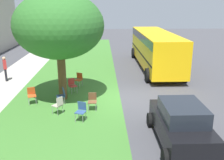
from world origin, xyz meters
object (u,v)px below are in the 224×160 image
school_bus (155,46)px  street_tree (59,26)px  chair_1 (58,104)px  chair_3 (79,79)px  chair_2 (62,94)px  chair_0 (81,110)px  parked_car (181,123)px  chair_4 (72,84)px  chair_5 (32,94)px  chair_6 (92,100)px  pedestrian_0 (5,68)px

school_bus → street_tree: bearing=136.7°
chair_1 → chair_3: size_ratio=1.00×
chair_2 → chair_3: 2.99m
chair_0 → chair_3: bearing=6.1°
street_tree → parked_car: (-4.91, -5.09, -3.15)m
chair_0 → chair_4: 3.85m
chair_0 → chair_3: size_ratio=1.00×
chair_4 → parked_car: size_ratio=0.24×
chair_5 → chair_6: bearing=-106.7°
chair_1 → chair_3: bearing=-8.1°
chair_2 → chair_6: (-0.86, -1.63, 0.00)m
school_bus → pedestrian_0: size_ratio=6.15×
chair_2 → parked_car: bearing=-129.6°
chair_1 → chair_2: size_ratio=1.00×
chair_4 → chair_5: same height
chair_5 → street_tree: bearing=-67.8°
chair_5 → pedestrian_0: (4.19, 2.84, 0.41)m
school_bus → pedestrian_0: (-3.32, 10.89, -0.83)m
chair_1 → chair_2: (1.32, 0.04, 0.00)m
chair_6 → chair_3: bearing=14.8°
parked_car → chair_2: bearing=50.4°
pedestrian_0 → chair_2: bearing=-134.1°
chair_1 → chair_4: same height
parked_car → chair_4: bearing=38.6°
street_tree → chair_6: 4.18m
chair_0 → chair_4: bearing=12.3°
chair_0 → chair_5: (2.17, 2.77, 0.00)m
chair_5 → chair_4: bearing=-50.9°
chair_6 → pedestrian_0: bearing=49.7°
chair_1 → street_tree: bearing=2.4°
chair_3 → parked_car: size_ratio=0.24×
chair_5 → chair_0: bearing=-128.1°
street_tree → pedestrian_0: size_ratio=3.39×
chair_4 → chair_3: bearing=-13.1°
street_tree → chair_1: 4.05m
pedestrian_0 → chair_6: bearing=-130.3°
chair_1 → pedestrian_0: pedestrian_0 is taller
chair_2 → parked_car: (-4.16, -5.04, 0.32)m
chair_0 → chair_4: same height
chair_3 → school_bus: school_bus is taller
chair_3 → parked_car: 8.34m
chair_0 → chair_1: (0.73, 1.13, 0.00)m
chair_1 → pedestrian_0: bearing=38.5°
chair_1 → chair_2: bearing=1.6°
parked_car → street_tree: bearing=46.0°
chair_6 → chair_5: bearing=73.3°
street_tree → chair_1: size_ratio=6.51×
chair_5 → pedestrian_0: pedestrian_0 is taller
chair_2 → parked_car: parked_car is taller
chair_6 → parked_car: bearing=-134.2°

